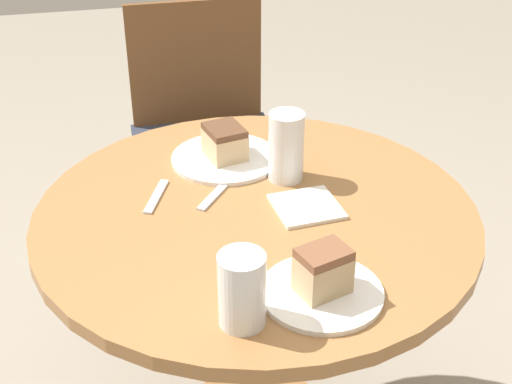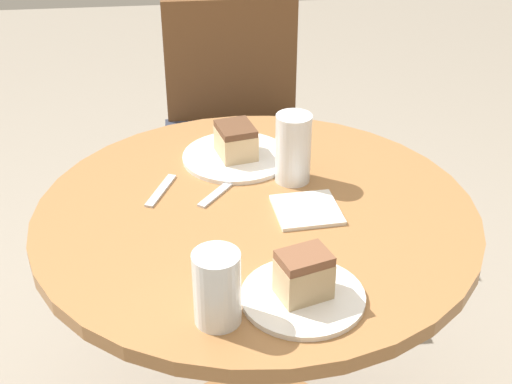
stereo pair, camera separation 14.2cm
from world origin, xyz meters
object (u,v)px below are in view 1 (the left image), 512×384
at_px(chair, 206,138).
at_px(glass_water, 242,294).
at_px(plate_far, 322,293).
at_px(cake_slice_near, 225,142).
at_px(plate_near, 225,158).
at_px(cake_slice_far, 323,271).
at_px(glass_lemonade, 286,151).

distance_m(chair, glass_water, 1.21).
bearing_deg(glass_water, plate_far, 13.51).
bearing_deg(cake_slice_near, plate_near, 0.00).
relative_size(cake_slice_near, cake_slice_far, 1.08).
relative_size(chair, glass_water, 6.81).
distance_m(chair, cake_slice_near, 0.69).
height_order(chair, cake_slice_far, chair).
height_order(chair, glass_lemonade, glass_lemonade).
xyz_separation_m(chair, cake_slice_near, (-0.05, -0.62, 0.30)).
xyz_separation_m(plate_near, glass_water, (-0.08, -0.54, 0.05)).
height_order(chair, plate_far, chair).
distance_m(cake_slice_near, cake_slice_far, 0.51).
relative_size(plate_far, glass_lemonade, 1.38).
xyz_separation_m(chair, glass_water, (-0.13, -1.16, 0.31)).
bearing_deg(plate_near, chair, 85.15).
relative_size(plate_far, glass_water, 1.63).
relative_size(plate_near, cake_slice_near, 2.26).
bearing_deg(plate_far, cake_slice_far, 0.00).
xyz_separation_m(plate_far, glass_lemonade, (0.05, 0.40, 0.06)).
distance_m(plate_near, cake_slice_near, 0.04).
distance_m(cake_slice_far, glass_water, 0.15).
height_order(plate_far, cake_slice_near, cake_slice_near).
distance_m(plate_near, cake_slice_far, 0.52).
relative_size(chair, glass_lemonade, 5.76).
xyz_separation_m(plate_near, cake_slice_near, (-0.00, 0.00, 0.04)).
bearing_deg(cake_slice_far, glass_water, -166.49).
relative_size(chair, cake_slice_far, 8.77).
relative_size(glass_lemonade, glass_water, 1.18).
bearing_deg(glass_lemonade, glass_water, -113.62).
height_order(plate_far, cake_slice_far, cake_slice_far).
relative_size(cake_slice_near, glass_water, 0.84).
relative_size(plate_near, glass_water, 1.89).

